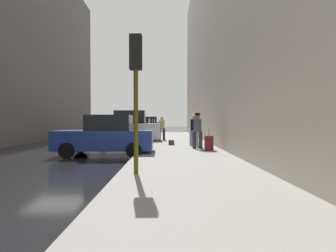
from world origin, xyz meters
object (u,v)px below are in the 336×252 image
Objects in this scene: parked_bronze_suv at (149,124)px; fire_hydrant at (153,136)px; parked_blue_sedan at (106,136)px; parked_white_van at (128,128)px; parked_red_hatchback at (143,127)px; traffic_light at (136,73)px; pedestrian_in_jeans at (194,129)px; rolling_suitcase at (209,143)px; pedestrian_in_tan_coat at (162,127)px; parked_dark_green_sedan at (147,126)px; duffel_bag at (171,142)px; pedestrian_with_beanie at (197,129)px; parked_silver_sedan at (138,128)px.

parked_bronze_suv is 6.63× the size of fire_hydrant.
parked_blue_sedan is 6.80m from parked_white_van.
parked_red_hatchback is 1.17× the size of traffic_light.
parked_red_hatchback is 2.47× the size of pedestrian_in_jeans.
parked_white_van is at bearing -90.00° from parked_bronze_suv.
parked_bronze_suv reaches higher than rolling_suitcase.
parked_red_hatchback is (0.00, 12.56, -0.18)m from parked_white_van.
traffic_light reaches higher than pedestrian_in_tan_coat.
parked_white_van reaches higher than parked_dark_green_sedan.
traffic_light reaches higher than parked_white_van.
parked_bronze_suv is 1.30× the size of traffic_light.
pedestrian_in_jeans and pedestrian_in_tan_coat have the same top height.
parked_blue_sedan is 0.91× the size of parked_white_van.
parked_dark_green_sedan is 6.13m from parked_bronze_suv.
parked_dark_green_sedan is at bearing 97.69° from duffel_bag.
fire_hydrant is at bearing 125.33° from pedestrian_in_jeans.
pedestrian_in_jeans is at bearing 34.50° from parked_blue_sedan.
pedestrian_in_tan_coat is (-1.87, 6.13, -0.03)m from pedestrian_with_beanie.
parked_red_hatchback is 13.19m from fire_hydrant.
fire_hydrant is at bearing 116.44° from pedestrian_with_beanie.
rolling_suitcase is (4.67, -12.82, -0.36)m from parked_silver_sedan.
parked_white_van is at bearing 128.20° from pedestrian_with_beanie.
pedestrian_with_beanie reaches higher than parked_dark_green_sedan.
rolling_suitcase is at bearing -52.74° from parked_white_van.
fire_hydrant is (1.80, -0.50, -0.54)m from parked_white_van.
parked_bronze_suv is (-0.00, 12.24, 0.18)m from parked_red_hatchback.
parked_bronze_suv reaches higher than pedestrian_in_tan_coat.
rolling_suitcase is (4.67, -6.14, -0.54)m from parked_white_van.
duffel_bag is at bearing -67.34° from fire_hydrant.
pedestrian_with_beanie is at bearing -73.08° from pedestrian_in_tan_coat.
parked_bronze_suv reaches higher than fire_hydrant.
pedestrian_in_jeans is (4.22, -16.46, 0.26)m from parked_red_hatchback.
duffel_bag is (2.96, -3.28, -0.74)m from parked_white_van.
parked_white_van is 1.00× the size of parked_bronze_suv.
traffic_light reaches higher than fire_hydrant.
pedestrian_in_tan_coat is 1.64× the size of rolling_suitcase.
pedestrian_in_jeans is (4.22, -28.70, 0.07)m from parked_bronze_suv.
pedestrian_with_beanie reaches higher than pedestrian_in_jeans.
parked_blue_sedan and parked_red_hatchback have the same top height.
traffic_light is 8.73m from duffel_bag.
traffic_light is at bearing -80.90° from parked_white_van.
parked_silver_sedan is 1.01× the size of parked_red_hatchback.
pedestrian_in_tan_coat is 7.30m from rolling_suitcase.
parked_red_hatchback is 0.91× the size of parked_bronze_suv.
parked_red_hatchback is at bearing 90.00° from parked_silver_sedan.
rolling_suitcase is at bearing -78.54° from pedestrian_in_jeans.
parked_dark_green_sedan is 30.36m from traffic_light.
parked_silver_sedan is at bearing 90.00° from parked_white_van.
parked_silver_sedan is 1.18× the size of traffic_light.
pedestrian_in_tan_coat is 3.89× the size of duffel_bag.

